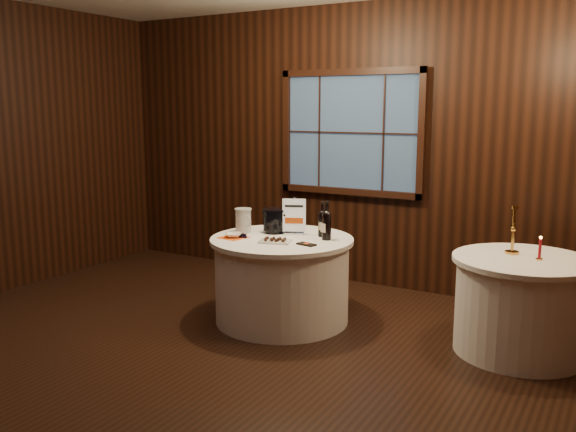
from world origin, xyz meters
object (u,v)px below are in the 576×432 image
Objects in this scene: chocolate_box at (306,244)px; port_bottle_right at (327,223)px; port_bottle_left at (322,222)px; grape_bunch at (244,235)px; sign_stand at (294,222)px; red_candle at (540,250)px; side_table at (521,305)px; main_table at (282,279)px; ice_bucket at (274,220)px; brass_candlestick at (513,236)px; cracker_bowl at (234,235)px; glass_pitcher at (243,220)px; chocolate_plate at (275,241)px.

port_bottle_right is at bearing 91.95° from chocolate_box.
port_bottle_left is 0.71m from grape_bunch.
red_candle is at bearing -21.59° from sign_stand.
side_table is 1.71m from port_bottle_right.
main_table is 6.87× the size of red_candle.
sign_stand reaches higher than ice_bucket.
ice_bucket is 1.37× the size of chocolate_box.
chocolate_box is at bearing -160.65° from brass_candlestick.
cracker_bowl is 2.54m from red_candle.
grape_bunch is (-0.68, -0.29, -0.13)m from port_bottle_right.
port_bottle_right is (0.36, -0.06, 0.03)m from sign_stand.
glass_pitcher reaches higher than side_table.
ice_bucket is 0.43m from cracker_bowl.
cracker_bowl is at bearing -167.92° from side_table.
side_table is at bearing 176.58° from red_candle.
chocolate_plate is at bearing -162.21° from brass_candlestick.
chocolate_box is (0.28, 0.04, -0.01)m from chocolate_plate.
ice_bucket is 0.74× the size of chocolate_plate.
port_bottle_right is 0.48m from chocolate_plate.
sign_stand reaches higher than main_table.
cracker_bowl is at bearing -177.42° from chocolate_plate.
cracker_bowl is at bearing -120.04° from ice_bucket.
side_table is 3.15× the size of port_bottle_right.
sign_stand is at bearing -173.36° from brass_candlestick.
brass_candlestick reaches higher than port_bottle_left.
chocolate_plate is 1.64× the size of red_candle.
side_table is 4.81× the size of ice_bucket.
red_candle is (2.11, 0.29, 0.46)m from main_table.
ice_bucket is 2.08m from brass_candlestick.
cracker_bowl reaches higher than main_table.
side_table is 2.05m from chocolate_plate.
port_bottle_right is 0.55m from ice_bucket.
red_candle is (0.11, -0.01, 0.46)m from side_table.
main_table is 0.66m from glass_pitcher.
sign_stand reaches higher than grape_bunch.
sign_stand reaches higher than chocolate_box.
ice_bucket is 0.99× the size of glass_pitcher.
ice_bucket is 0.35m from grape_bunch.
brass_candlestick is 2.10× the size of red_candle.
port_bottle_right is (0.38, 0.13, 0.53)m from main_table.
chocolate_plate is 2.12m from red_candle.
grape_bunch is 0.41× the size of brass_candlestick.
side_table is 5.79× the size of red_candle.
grape_bunch is at bearing -112.78° from ice_bucket.
side_table is 3.16× the size of sign_stand.
brass_candlestick reaches higher than cracker_bowl.
side_table is at bearing 14.07° from chocolate_plate.
grape_bunch is (-0.30, -0.16, 0.40)m from main_table.
brass_candlestick is (1.51, 0.27, -0.01)m from port_bottle_right.
cracker_bowl is at bearing -159.80° from sign_stand.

